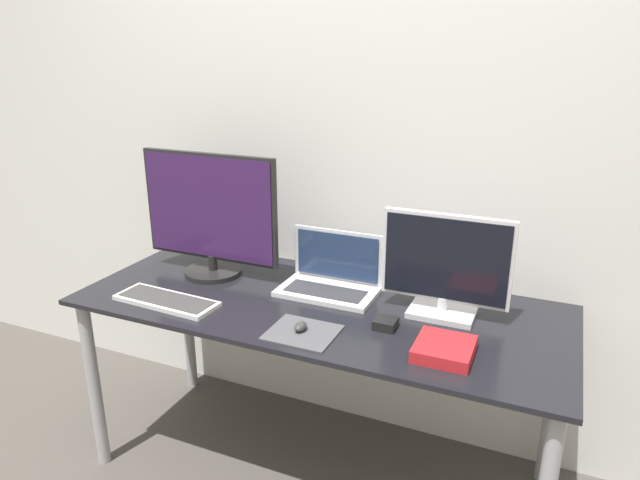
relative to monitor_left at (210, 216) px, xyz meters
name	(u,v)px	position (x,y,z in m)	size (l,w,h in m)	color
wall_back	(361,145)	(0.51, 0.34, 0.26)	(7.00, 0.05, 2.50)	silver
desk	(318,327)	(0.51, -0.09, -0.34)	(1.77, 0.72, 0.74)	black
monitor_left	(210,216)	(0.00, 0.00, 0.00)	(0.59, 0.23, 0.50)	black
monitor_right	(445,267)	(0.94, 0.00, -0.07)	(0.44, 0.16, 0.36)	silver
laptop	(332,277)	(0.51, 0.04, -0.19)	(0.36, 0.22, 0.22)	silver
keyboard	(167,301)	(0.00, -0.31, -0.24)	(0.40, 0.16, 0.02)	silver
mousepad	(303,332)	(0.55, -0.32, -0.25)	(0.22, 0.19, 0.00)	#47474C
mouse	(301,327)	(0.54, -0.31, -0.23)	(0.04, 0.06, 0.03)	#333333
book	(444,349)	(1.00, -0.27, -0.23)	(0.17, 0.18, 0.04)	red
power_brick	(386,323)	(0.79, -0.17, -0.23)	(0.07, 0.07, 0.03)	black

